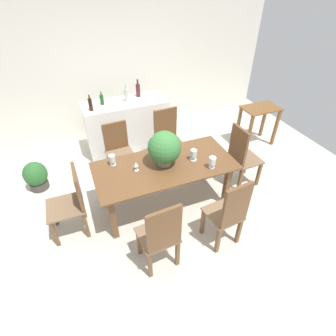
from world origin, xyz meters
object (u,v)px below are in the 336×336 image
at_px(chair_foot_end, 241,155).
at_px(crystal_vase_left, 112,159).
at_px(crystal_vase_right, 194,154).
at_px(wine_glass, 136,165).
at_px(wine_bottle_dark, 126,95).
at_px(chair_head_end, 72,200).
at_px(wine_bottle_amber, 138,90).
at_px(wine_bottle_clear, 102,99).
at_px(crystal_vase_center_near, 212,161).
at_px(chair_far_left, 118,148).
at_px(potted_plant_floor, 36,176).
at_px(dining_table, 165,172).
at_px(chair_far_right, 168,136).
at_px(side_table, 259,117).
at_px(kitchen_counter, 127,126).
at_px(wine_bottle_green, 90,104).
at_px(chair_near_right, 229,213).
at_px(chair_near_left, 161,235).
at_px(flower_centerpiece, 164,148).

height_order(chair_foot_end, crystal_vase_left, chair_foot_end).
distance_m(crystal_vase_left, crystal_vase_right, 1.12).
height_order(wine_glass, wine_bottle_dark, wine_bottle_dark).
relative_size(chair_head_end, crystal_vase_right, 5.88).
bearing_deg(wine_bottle_amber, crystal_vase_right, -83.97).
distance_m(wine_glass, wine_bottle_clear, 1.76).
bearing_deg(crystal_vase_center_near, chair_far_left, 128.79).
relative_size(chair_far_left, potted_plant_floor, 1.95).
bearing_deg(dining_table, chair_head_end, -179.94).
height_order(chair_far_right, crystal_vase_left, chair_far_right).
bearing_deg(wine_bottle_amber, side_table, -24.03).
height_order(crystal_vase_left, crystal_vase_right, crystal_vase_right).
relative_size(chair_head_end, crystal_vase_left, 6.28).
height_order(kitchen_counter, wine_bottle_green, wine_bottle_green).
distance_m(chair_far_right, potted_plant_floor, 2.24).
xyz_separation_m(chair_near_right, wine_bottle_clear, (-0.92, 2.75, 0.48)).
bearing_deg(crystal_vase_right, dining_table, 175.02).
height_order(chair_near_left, side_table, chair_near_left).
bearing_deg(potted_plant_floor, chair_near_right, -42.93).
distance_m(chair_near_right, crystal_vase_right, 0.97).
relative_size(dining_table, wine_bottle_green, 7.10).
bearing_deg(wine_bottle_green, crystal_vase_left, -88.42).
distance_m(kitchen_counter, wine_bottle_clear, 0.69).
relative_size(chair_foot_end, crystal_vase_right, 6.36).
bearing_deg(wine_bottle_dark, side_table, -18.78).
distance_m(crystal_vase_center_near, side_table, 2.16).
distance_m(chair_near_right, flower_centerpiece, 1.17).
xyz_separation_m(wine_glass, wine_bottle_dark, (0.35, 1.71, 0.26)).
relative_size(dining_table, chair_far_right, 1.88).
relative_size(wine_bottle_green, wine_bottle_amber, 0.85).
xyz_separation_m(chair_near_right, flower_centerpiece, (-0.44, 1.00, 0.42)).
height_order(crystal_vase_left, potted_plant_floor, crystal_vase_left).
xyz_separation_m(flower_centerpiece, wine_bottle_dark, (-0.05, 1.71, 0.09)).
bearing_deg(chair_near_left, chair_far_left, -93.65).
xyz_separation_m(wine_bottle_clear, side_table, (2.80, -0.84, -0.48)).
height_order(chair_far_right, chair_head_end, chair_far_right).
height_order(chair_near_right, wine_bottle_dark, wine_bottle_dark).
xyz_separation_m(chair_far_left, wine_bottle_clear, (-0.03, 0.82, 0.53)).
height_order(kitchen_counter, potted_plant_floor, kitchen_counter).
bearing_deg(chair_far_right, wine_bottle_dark, 119.07).
bearing_deg(crystal_vase_right, side_table, 27.00).
bearing_deg(chair_near_left, crystal_vase_right, -136.27).
bearing_deg(chair_far_left, chair_far_right, -2.49).
bearing_deg(potted_plant_floor, dining_table, -31.90).
bearing_deg(dining_table, chair_near_left, -113.99).
distance_m(flower_centerpiece, potted_plant_floor, 2.22).
height_order(crystal_vase_right, side_table, crystal_vase_right).
distance_m(dining_table, wine_glass, 0.45).
height_order(chair_head_end, wine_bottle_green, wine_bottle_green).
relative_size(flower_centerpiece, crystal_vase_right, 2.94).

